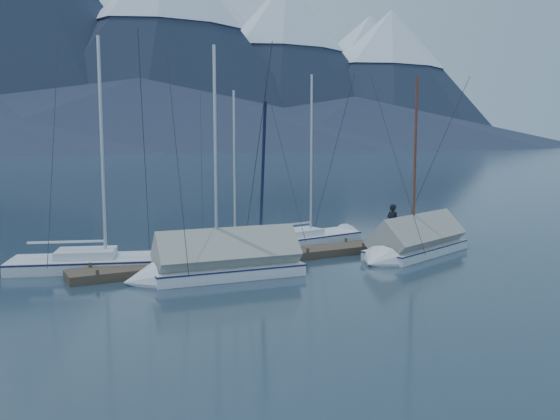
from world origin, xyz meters
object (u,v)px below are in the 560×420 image
object	(u,v)px
sailboat_open_right	(318,238)
sailboat_open_mid	(244,249)
sailboat_open_left	(120,264)
person	(393,223)
sailboat_covered_far	(213,266)
sailboat_covered_near	(411,246)

from	to	relation	value
sailboat_open_right	sailboat_open_mid	bearing A→B (deg)	-169.67
sailboat_open_left	sailboat_open_mid	size ratio (longest dim) A/B	1.25
sailboat_open_mid	person	distance (m)	7.34
sailboat_covered_far	sailboat_open_mid	bearing A→B (deg)	52.06
sailboat_open_left	sailboat_open_right	world-z (taller)	sailboat_open_left
sailboat_open_mid	sailboat_covered_far	xyz separation A→B (m)	(-3.22, -4.13, 0.32)
sailboat_covered_near	sailboat_covered_far	bearing A→B (deg)	178.64
sailboat_open_left	sailboat_open_mid	world-z (taller)	sailboat_open_left
sailboat_open_mid	sailboat_covered_near	world-z (taller)	sailboat_covered_near
sailboat_open_right	person	xyz separation A→B (m)	(2.25, -3.26, 1.08)
sailboat_open_left	person	bearing A→B (deg)	-7.43
sailboat_covered_far	person	bearing A→B (deg)	9.59
sailboat_covered_far	person	world-z (taller)	sailboat_covered_far
sailboat_open_left	sailboat_covered_near	distance (m)	12.86
sailboat_open_mid	sailboat_open_right	world-z (taller)	sailboat_open_right
sailboat_open_mid	sailboat_covered_far	distance (m)	5.24
sailboat_open_left	person	size ratio (longest dim) A/B	5.66
sailboat_covered_near	person	size ratio (longest dim) A/B	4.95
person	sailboat_covered_far	bearing A→B (deg)	82.48
sailboat_open_mid	sailboat_open_right	distance (m)	4.67
person	sailboat_open_mid	bearing A→B (deg)	53.37
sailboat_open_mid	sailboat_covered_near	distance (m)	7.71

